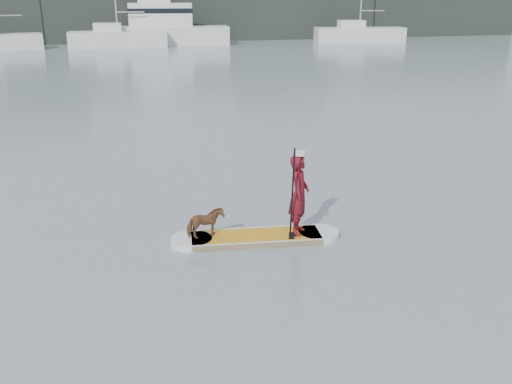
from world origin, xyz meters
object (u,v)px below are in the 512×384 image
object	(u,v)px
sailboat_f	(359,33)
motor_yacht_a	(167,26)
paddler	(299,195)
dog	(205,223)
paddleboard	(256,238)
sailboat_d	(117,37)

from	to	relation	value
sailboat_f	motor_yacht_a	world-z (taller)	sailboat_f
paddler	dog	world-z (taller)	paddler
paddleboard	sailboat_f	size ratio (longest dim) A/B	0.25
dog	motor_yacht_a	distance (m)	45.06
dog	sailboat_f	world-z (taller)	sailboat_f
motor_yacht_a	sailboat_d	bearing A→B (deg)	-157.48
sailboat_d	paddler	bearing A→B (deg)	-85.01
sailboat_d	motor_yacht_a	distance (m)	4.88
paddleboard	paddler	size ratio (longest dim) A/B	2.08
paddleboard	sailboat_f	distance (m)	49.12
dog	paddleboard	bearing A→B (deg)	-108.26
dog	sailboat_d	world-z (taller)	sailboat_d
paddleboard	dog	xyz separation A→B (m)	(-0.97, 0.14, 0.36)
dog	motor_yacht_a	bearing A→B (deg)	-16.57
paddleboard	paddler	bearing A→B (deg)	-0.00
dog	sailboat_f	size ratio (longest dim) A/B	0.05
sailboat_d	sailboat_f	size ratio (longest dim) A/B	0.95
dog	paddler	bearing A→B (deg)	-108.26
paddleboard	paddler	world-z (taller)	paddler
dog	motor_yacht_a	size ratio (longest dim) A/B	0.07
paddler	motor_yacht_a	size ratio (longest dim) A/B	0.15
paddleboard	sailboat_d	xyz separation A→B (m)	(-0.52, 43.55, 0.83)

